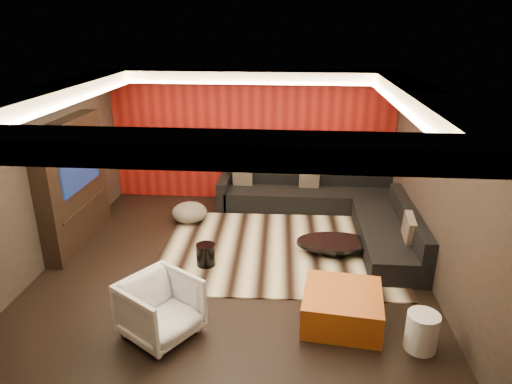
# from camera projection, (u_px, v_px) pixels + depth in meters

# --- Properties ---
(floor) EXTENTS (6.00, 6.00, 0.02)m
(floor) POSITION_uv_depth(u_px,v_px,m) (234.00, 265.00, 7.41)
(floor) COLOR black
(floor) RESTS_ON ground
(ceiling) EXTENTS (6.00, 6.00, 0.02)m
(ceiling) POSITION_uv_depth(u_px,v_px,m) (231.00, 90.00, 6.42)
(ceiling) COLOR silver
(ceiling) RESTS_ON ground
(wall_back) EXTENTS (6.00, 0.02, 2.80)m
(wall_back) POSITION_uv_depth(u_px,v_px,m) (252.00, 136.00, 9.72)
(wall_back) COLOR black
(wall_back) RESTS_ON ground
(wall_left) EXTENTS (0.02, 6.00, 2.80)m
(wall_left) POSITION_uv_depth(u_px,v_px,m) (43.00, 178.00, 7.16)
(wall_left) COLOR black
(wall_left) RESTS_ON ground
(wall_right) EXTENTS (0.02, 6.00, 2.80)m
(wall_right) POSITION_uv_depth(u_px,v_px,m) (437.00, 190.00, 6.67)
(wall_right) COLOR black
(wall_right) RESTS_ON ground
(red_feature_wall) EXTENTS (5.98, 0.05, 2.78)m
(red_feature_wall) POSITION_uv_depth(u_px,v_px,m) (252.00, 137.00, 9.68)
(red_feature_wall) COLOR #6B0C0A
(red_feature_wall) RESTS_ON ground
(soffit_back) EXTENTS (6.00, 0.60, 0.22)m
(soffit_back) POSITION_uv_depth(u_px,v_px,m) (250.00, 76.00, 8.97)
(soffit_back) COLOR silver
(soffit_back) RESTS_ON ground
(soffit_front) EXTENTS (6.00, 0.60, 0.22)m
(soffit_front) POSITION_uv_depth(u_px,v_px,m) (189.00, 148.00, 3.94)
(soffit_front) COLOR silver
(soffit_front) RESTS_ON ground
(soffit_left) EXTENTS (0.60, 4.80, 0.22)m
(soffit_left) POSITION_uv_depth(u_px,v_px,m) (49.00, 96.00, 6.68)
(soffit_left) COLOR silver
(soffit_left) RESTS_ON ground
(soffit_right) EXTENTS (0.60, 4.80, 0.22)m
(soffit_right) POSITION_uv_depth(u_px,v_px,m) (427.00, 101.00, 6.24)
(soffit_right) COLOR silver
(soffit_right) RESTS_ON ground
(cove_back) EXTENTS (4.80, 0.08, 0.04)m
(cove_back) POSITION_uv_depth(u_px,v_px,m) (248.00, 83.00, 8.69)
(cove_back) COLOR #FFD899
(cove_back) RESTS_ON ground
(cove_front) EXTENTS (4.80, 0.08, 0.04)m
(cove_front) POSITION_uv_depth(u_px,v_px,m) (197.00, 148.00, 4.29)
(cove_front) COLOR #FFD899
(cove_front) RESTS_ON ground
(cove_left) EXTENTS (0.08, 4.80, 0.04)m
(cove_left) POSITION_uv_depth(u_px,v_px,m) (72.00, 102.00, 6.68)
(cove_left) COLOR #FFD899
(cove_left) RESTS_ON ground
(cove_right) EXTENTS (0.08, 4.80, 0.04)m
(cove_right) POSITION_uv_depth(u_px,v_px,m) (401.00, 107.00, 6.30)
(cove_right) COLOR #FFD899
(cove_right) RESTS_ON ground
(tv_surround) EXTENTS (0.30, 2.00, 2.20)m
(tv_surround) POSITION_uv_depth(u_px,v_px,m) (73.00, 184.00, 7.81)
(tv_surround) COLOR black
(tv_surround) RESTS_ON ground
(tv_screen) EXTENTS (0.04, 1.30, 0.80)m
(tv_screen) POSITION_uv_depth(u_px,v_px,m) (79.00, 164.00, 7.67)
(tv_screen) COLOR black
(tv_screen) RESTS_ON ground
(tv_shelf) EXTENTS (0.04, 1.60, 0.04)m
(tv_shelf) POSITION_uv_depth(u_px,v_px,m) (85.00, 206.00, 7.94)
(tv_shelf) COLOR black
(tv_shelf) RESTS_ON ground
(rug) EXTENTS (4.09, 3.12, 0.02)m
(rug) POSITION_uv_depth(u_px,v_px,m) (276.00, 249.00, 7.88)
(rug) COLOR beige
(rug) RESTS_ON floor
(coffee_table) EXTENTS (1.31, 1.31, 0.21)m
(coffee_table) POSITION_uv_depth(u_px,v_px,m) (334.00, 247.00, 7.74)
(coffee_table) COLOR black
(coffee_table) RESTS_ON rug
(drum_stool) EXTENTS (0.33, 0.33, 0.36)m
(drum_stool) POSITION_uv_depth(u_px,v_px,m) (206.00, 255.00, 7.31)
(drum_stool) COLOR black
(drum_stool) RESTS_ON rug
(striped_pouf) EXTENTS (0.69, 0.69, 0.38)m
(striped_pouf) POSITION_uv_depth(u_px,v_px,m) (189.00, 212.00, 8.90)
(striped_pouf) COLOR #B3A48B
(striped_pouf) RESTS_ON rug
(white_side_table) EXTENTS (0.49, 0.49, 0.48)m
(white_side_table) POSITION_uv_depth(u_px,v_px,m) (422.00, 332.00, 5.45)
(white_side_table) COLOR white
(white_side_table) RESTS_ON floor
(orange_ottoman) EXTENTS (1.10, 1.10, 0.44)m
(orange_ottoman) POSITION_uv_depth(u_px,v_px,m) (342.00, 307.00, 5.94)
(orange_ottoman) COLOR #A54F15
(orange_ottoman) RESTS_ON floor
(armchair) EXTENTS (1.16, 1.16, 0.77)m
(armchair) POSITION_uv_depth(u_px,v_px,m) (161.00, 308.00, 5.64)
(armchair) COLOR silver
(armchair) RESTS_ON floor
(sectional_sofa) EXTENTS (3.65, 3.50, 0.75)m
(sectional_sofa) POSITION_uv_depth(u_px,v_px,m) (335.00, 209.00, 8.92)
(sectional_sofa) COLOR black
(sectional_sofa) RESTS_ON floor
(throw_pillows) EXTENTS (3.21, 2.71, 0.50)m
(throw_pillows) POSITION_uv_depth(u_px,v_px,m) (312.00, 191.00, 8.84)
(throw_pillows) COLOR tan
(throw_pillows) RESTS_ON sectional_sofa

